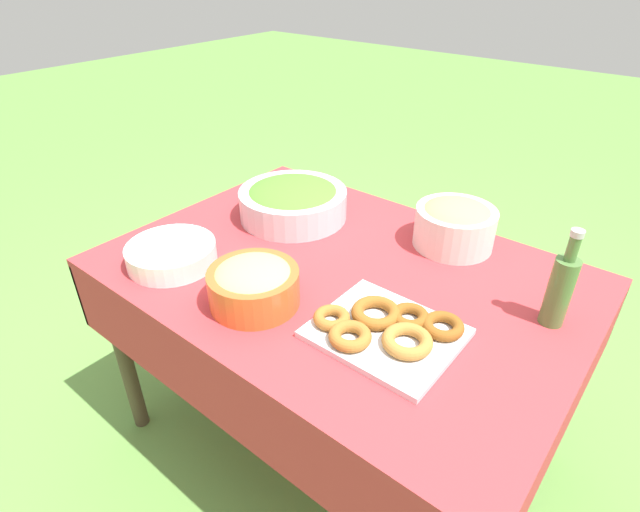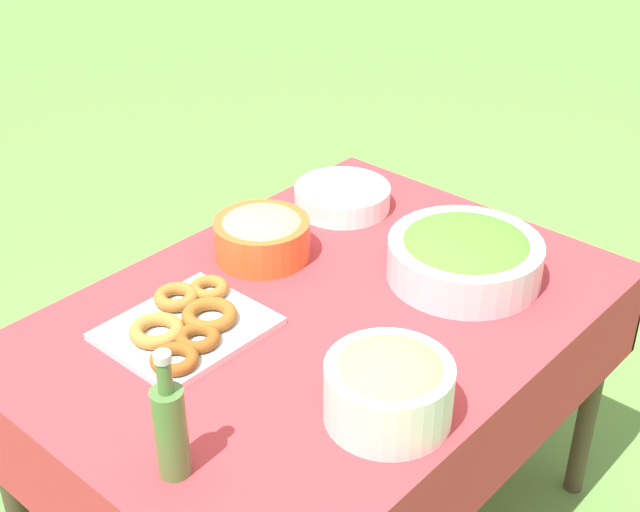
# 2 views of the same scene
# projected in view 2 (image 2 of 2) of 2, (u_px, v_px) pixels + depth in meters

# --- Properties ---
(picnic_table) EXTENTS (1.30, 0.92, 0.71)m
(picnic_table) POSITION_uv_depth(u_px,v_px,m) (322.00, 345.00, 1.99)
(picnic_table) COLOR #B73338
(picnic_table) RESTS_ON ground_plane
(salad_bowl) EXTENTS (0.35, 0.35, 0.12)m
(salad_bowl) POSITION_uv_depth(u_px,v_px,m) (465.00, 255.00, 2.03)
(salad_bowl) COLOR silver
(salad_bowl) RESTS_ON picnic_table
(pasta_bowl) EXTENTS (0.23, 0.23, 0.11)m
(pasta_bowl) POSITION_uv_depth(u_px,v_px,m) (262.00, 234.00, 2.11)
(pasta_bowl) COLOR #E05B28
(pasta_bowl) RESTS_ON picnic_table
(donut_platter) EXTENTS (0.33, 0.30, 0.05)m
(donut_platter) POSITION_uv_depth(u_px,v_px,m) (187.00, 324.00, 1.86)
(donut_platter) COLOR silver
(donut_platter) RESTS_ON picnic_table
(plate_stack) EXTENTS (0.25, 0.25, 0.06)m
(plate_stack) POSITION_uv_depth(u_px,v_px,m) (342.00, 197.00, 2.34)
(plate_stack) COLOR white
(plate_stack) RESTS_ON picnic_table
(olive_oil_bottle) EXTENTS (0.06, 0.06, 0.25)m
(olive_oil_bottle) POSITION_uv_depth(u_px,v_px,m) (170.00, 428.00, 1.47)
(olive_oil_bottle) COLOR #4C7238
(olive_oil_bottle) RESTS_ON picnic_table
(bread_bowl) EXTENTS (0.24, 0.24, 0.14)m
(bread_bowl) POSITION_uv_depth(u_px,v_px,m) (389.00, 386.00, 1.61)
(bread_bowl) COLOR silver
(bread_bowl) RESTS_ON picnic_table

